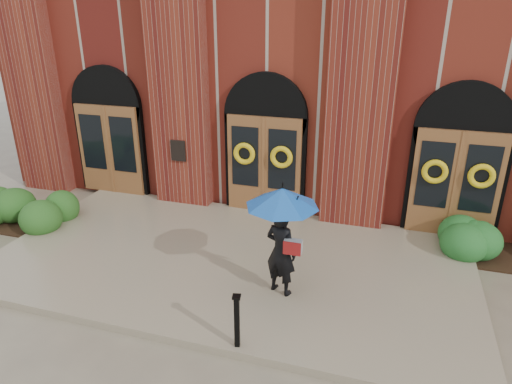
% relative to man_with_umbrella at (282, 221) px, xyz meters
% --- Properties ---
extents(ground, '(90.00, 90.00, 0.00)m').
position_rel_man_with_umbrella_xyz_m(ground, '(-1.33, 0.71, -1.61)').
color(ground, gray).
rests_on(ground, ground).
extents(landing, '(10.00, 5.30, 0.15)m').
position_rel_man_with_umbrella_xyz_m(landing, '(-1.33, 0.86, -1.54)').
color(landing, gray).
rests_on(landing, ground).
extents(church_building, '(16.20, 12.53, 7.00)m').
position_rel_man_with_umbrella_xyz_m(church_building, '(-1.33, 9.49, 1.89)').
color(church_building, maroon).
rests_on(church_building, ground).
extents(man_with_umbrella, '(1.67, 1.67, 2.09)m').
position_rel_man_with_umbrella_xyz_m(man_with_umbrella, '(0.00, 0.00, 0.00)').
color(man_with_umbrella, black).
rests_on(man_with_umbrella, landing).
extents(metal_post, '(0.15, 0.15, 0.94)m').
position_rel_man_with_umbrella_xyz_m(metal_post, '(-0.28, -1.64, -0.97)').
color(metal_post, black).
rests_on(metal_post, landing).
extents(hedge_wall_left, '(3.15, 1.26, 0.81)m').
position_rel_man_with_umbrella_xyz_m(hedge_wall_left, '(-7.02, 1.21, -1.21)').
color(hedge_wall_left, '#25521B').
rests_on(hedge_wall_left, ground).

